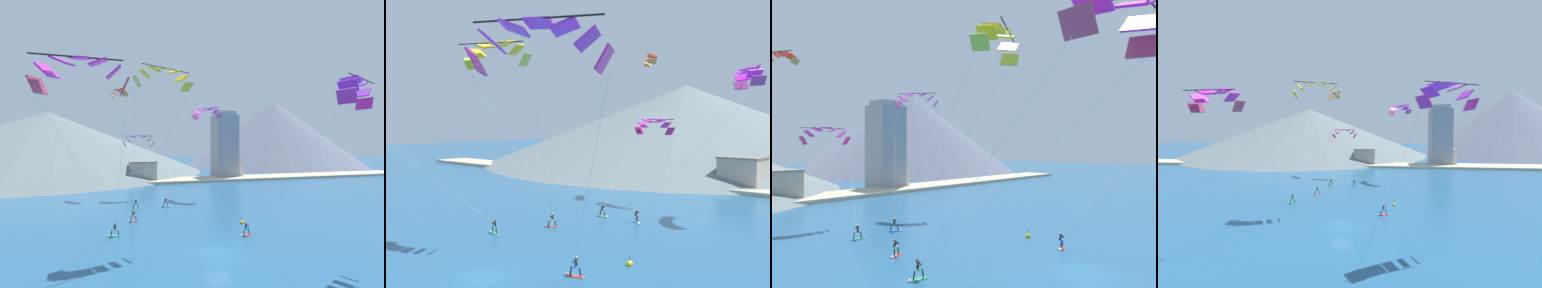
{
  "view_description": "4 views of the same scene",
  "coord_description": "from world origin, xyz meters",
  "views": [
    {
      "loc": [
        -10.97,
        -27.77,
        11.11
      ],
      "look_at": [
        1.04,
        12.58,
        10.95
      ],
      "focal_mm": 28.0,
      "sensor_mm": 36.0,
      "label": 1
    },
    {
      "loc": [
        26.87,
        -20.27,
        12.07
      ],
      "look_at": [
        -1.24,
        12.95,
        9.87
      ],
      "focal_mm": 40.0,
      "sensor_mm": 36.0,
      "label": 2
    },
    {
      "loc": [
        -28.69,
        -12.42,
        10.07
      ],
      "look_at": [
        0.85,
        13.44,
        10.36
      ],
      "focal_mm": 35.0,
      "sensor_mm": 36.0,
      "label": 3
    },
    {
      "loc": [
        4.77,
        -32.35,
        12.42
      ],
      "look_at": [
        -0.25,
        11.99,
        9.95
      ],
      "focal_mm": 24.0,
      "sensor_mm": 36.0,
      "label": 4
    }
  ],
  "objects": [
    {
      "name": "parafoil_kite_mid_center",
      "position": [
        11.66,
        -5.23,
        16.06
      ],
      "size": [
        9.62,
        12.4,
        15.86
      ],
      "color": "#C12694"
    },
    {
      "name": "kitesurfer_far_left",
      "position": [
        -0.47,
        23.03,
        0.5
      ],
      "size": [
        1.52,
        1.51,
        1.71
      ],
      "color": "#337FDB",
      "rests_on": "ground"
    },
    {
      "name": "mountain_peak_west_ridge",
      "position": [
        -32.04,
        99.92,
        11.62
      ],
      "size": [
        119.92,
        119.92,
        23.24
      ],
      "color": "slate",
      "rests_on": "ground"
    },
    {
      "name": "kitesurfer_near_trail",
      "position": [
        -7.1,
        14.9,
        0.47
      ],
      "size": [
        1.75,
        1.1,
        1.65
      ],
      "color": "#E54C33",
      "rests_on": "ground"
    },
    {
      "name": "ground_plane",
      "position": [
        0.0,
        0.0,
        0.0
      ],
      "size": [
        400.0,
        400.0,
        0.0
      ],
      "primitive_type": "plane",
      "color": "#23567F"
    },
    {
      "name": "parafoil_kite_near_trail",
      "position": [
        -4.49,
        5.17,
        18.52
      ],
      "size": [
        7.05,
        11.93,
        18.35
      ],
      "color": "#A4BD34"
    },
    {
      "name": "kitesurfer_mid_center",
      "position": [
        5.27,
        4.65,
        0.46
      ],
      "size": [
        1.78,
        0.87,
        1.67
      ],
      "color": "#E54C33",
      "rests_on": "ground"
    },
    {
      "name": "shore_building_quay_east",
      "position": [
        -0.14,
        57.95,
        2.96
      ],
      "size": [
        7.35,
        7.12,
        5.9
      ],
      "color": "#A89E8E",
      "rests_on": "ground"
    },
    {
      "name": "kitesurfer_near_lead",
      "position": [
        -9.87,
        8.89,
        0.44
      ],
      "size": [
        1.78,
        0.66,
        1.64
      ],
      "color": "#33B266",
      "rests_on": "ground"
    },
    {
      "name": "kitesurfer_far_right",
      "position": [
        -5.5,
        23.06,
        0.5
      ],
      "size": [
        1.78,
        0.65,
        1.73
      ],
      "color": "#33B266",
      "rests_on": "ground"
    },
    {
      "name": "shore_building_promenade_mid",
      "position": [
        -24.8,
        59.76,
        2.45
      ],
      "size": [
        9.66,
        6.74,
        4.88
      ],
      "color": "beige",
      "rests_on": "ground"
    },
    {
      "name": "parafoil_kite_far_left",
      "position": [
        9.61,
        30.83,
        17.46
      ],
      "size": [
        12.86,
        10.74,
        17.14
      ],
      "color": "#9B357E"
    },
    {
      "name": "parafoil_kite_far_right",
      "position": [
        -4.08,
        33.03,
        11.74
      ],
      "size": [
        6.41,
        10.92,
        11.31
      ],
      "color": "#AF1769"
    },
    {
      "name": "race_marker_buoy",
      "position": [
        7.28,
        9.62,
        0.16
      ],
      "size": [
        0.56,
        0.56,
        1.02
      ],
      "color": "yellow",
      "rests_on": "ground"
    },
    {
      "name": "parafoil_kite_distant_high_outer",
      "position": [
        -7.63,
        38.05,
        21.91
      ],
      "size": [
        3.75,
        4.07,
        1.78
      ],
      "color": "#C2903E"
    },
    {
      "name": "shoreline_strip",
      "position": [
        0.0,
        55.99,
        0.35
      ],
      "size": [
        180.0,
        10.0,
        0.7
      ],
      "primitive_type": "cube",
      "color": "#BCAD8E",
      "rests_on": "ground"
    }
  ]
}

